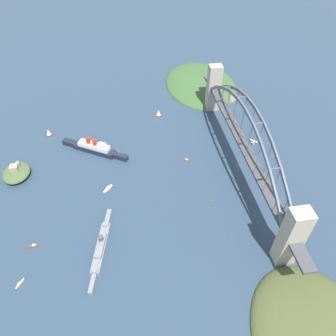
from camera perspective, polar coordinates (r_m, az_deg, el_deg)
ground_plane at (r=354.14m, az=12.65°, el=0.46°), size 1400.00×1400.00×0.00m
harbor_arch_bridge at (r=332.65m, az=13.53°, el=4.64°), size 291.71×16.48×75.80m
headland_east_shore at (r=492.29m, az=6.15°, el=14.80°), size 143.95×104.46×18.92m
ocean_liner at (r=369.43m, az=-13.33°, el=3.55°), size 48.68×75.74×17.44m
naval_cruiser at (r=282.31m, az=-12.13°, el=-13.82°), size 80.05×20.79×17.40m
fort_island_mid_harbor at (r=367.87m, az=-25.96°, el=-0.71°), size 34.30×28.51×15.30m
seaplane_taxiing_near_bridge at (r=386.69m, az=15.31°, el=4.62°), size 8.33×8.25×5.09m
small_boat_0 at (r=287.98m, az=-25.46°, el=-18.51°), size 8.77×5.93×2.10m
small_boat_1 at (r=351.70m, az=3.47°, el=1.48°), size 4.12×9.04×2.09m
small_boat_2 at (r=417.84m, az=-1.74°, el=10.03°), size 6.38×10.73×10.39m
small_boat_3 at (r=410.86m, az=-20.99°, el=6.09°), size 7.38×9.26×9.57m
small_boat_4 at (r=302.92m, az=-23.33°, el=-12.89°), size 2.22×9.28×2.38m
small_boat_5 at (r=326.38m, az=-10.89°, el=-3.65°), size 10.72×9.82×2.27m
channel_marker_buoy at (r=311.18m, az=7.79°, el=-6.11°), size 2.20×2.20×2.75m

